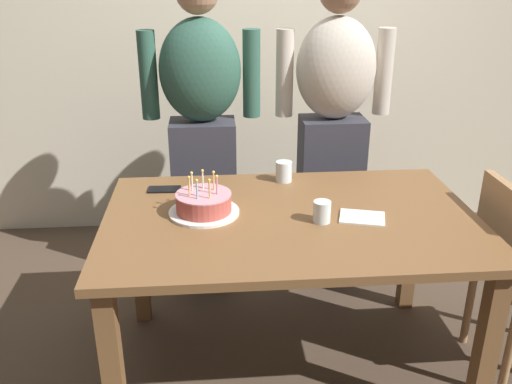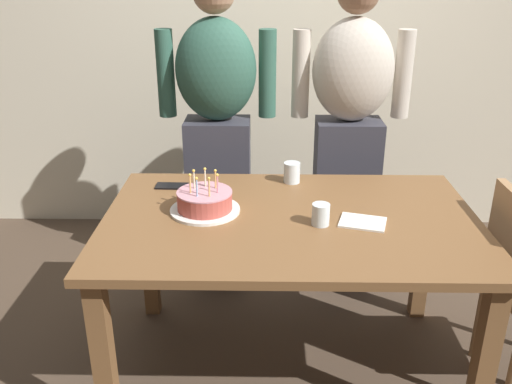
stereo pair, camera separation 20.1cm
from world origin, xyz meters
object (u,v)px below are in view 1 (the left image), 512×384
(cell_phone, at_px, (164,189))
(person_woman_cardigan, at_px, (333,127))
(birthday_cake, at_px, (204,204))
(napkin_stack, at_px, (362,218))
(water_glass_near, at_px, (284,171))
(water_glass_far, at_px, (322,212))
(person_man_bearded, at_px, (202,130))

(cell_phone, relative_size, person_woman_cardigan, 0.09)
(birthday_cake, distance_m, napkin_stack, 0.64)
(water_glass_near, relative_size, napkin_stack, 0.54)
(birthday_cake, bearing_deg, person_woman_cardigan, 47.59)
(birthday_cake, xyz_separation_m, water_glass_far, (0.46, -0.11, 0.00))
(water_glass_near, height_order, person_man_bearded, person_man_bearded)
(water_glass_near, distance_m, person_man_bearded, 0.57)
(person_woman_cardigan, bearing_deg, water_glass_far, 75.52)
(water_glass_near, relative_size, cell_phone, 0.65)
(birthday_cake, relative_size, napkin_stack, 1.63)
(cell_phone, bearing_deg, water_glass_far, -28.63)
(cell_phone, distance_m, napkin_stack, 0.88)
(napkin_stack, height_order, person_man_bearded, person_man_bearded)
(cell_phone, distance_m, person_man_bearded, 0.53)
(water_glass_near, distance_m, water_glass_far, 0.45)
(napkin_stack, xyz_separation_m, person_woman_cardigan, (0.06, 0.85, 0.13))
(water_glass_near, xyz_separation_m, napkin_stack, (0.26, -0.43, -0.04))
(birthday_cake, height_order, water_glass_near, birthday_cake)
(water_glass_far, bearing_deg, birthday_cake, 166.15)
(napkin_stack, relative_size, person_woman_cardigan, 0.11)
(birthday_cake, relative_size, water_glass_far, 3.33)
(cell_phone, xyz_separation_m, napkin_stack, (0.80, -0.36, 0.00))
(cell_phone, distance_m, person_woman_cardigan, 1.00)
(water_glass_near, relative_size, person_woman_cardigan, 0.06)
(water_glass_near, bearing_deg, birthday_cake, -138.14)
(person_man_bearded, height_order, person_woman_cardigan, same)
(water_glass_far, xyz_separation_m, person_man_bearded, (-0.47, 0.86, 0.09))
(napkin_stack, bearing_deg, birthday_cake, 171.00)
(person_man_bearded, bearing_deg, birthday_cake, 90.57)
(napkin_stack, bearing_deg, cell_phone, 155.86)
(napkin_stack, bearing_deg, water_glass_far, -175.14)
(person_woman_cardigan, bearing_deg, person_man_bearded, 0.00)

